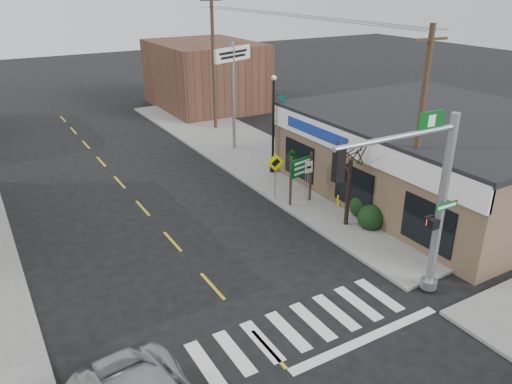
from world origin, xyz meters
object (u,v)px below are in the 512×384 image
fire_hydrant (339,199)px  utility_pole_far (213,61)px  traffic_signal_pole (428,192)px  dance_center_sign (233,70)px  guide_sign (301,171)px  utility_pole_near (418,136)px  lamp_post (274,117)px  bare_tree (352,148)px

fire_hydrant → utility_pole_far: (1.00, 15.94, 4.66)m
traffic_signal_pole → dance_center_sign: size_ratio=0.98×
guide_sign → dance_center_sign: dance_center_sign is taller
fire_hydrant → dance_center_sign: (-0.16, 10.75, 4.84)m
utility_pole_near → traffic_signal_pole: bearing=-126.0°
traffic_signal_pole → guide_sign: traffic_signal_pole is taller
traffic_signal_pole → utility_pole_near: size_ratio=0.75×
traffic_signal_pole → fire_hydrant: (2.53, 7.32, -3.69)m
traffic_signal_pole → lamp_post: 13.26m
traffic_signal_pole → lamp_post: (2.29, 13.04, -0.76)m
lamp_post → fire_hydrant: bearing=-82.0°
fire_hydrant → bare_tree: (-1.00, -1.77, 3.39)m
fire_hydrant → bare_tree: size_ratio=0.13×
guide_sign → utility_pole_near: bearing=-82.7°
dance_center_sign → utility_pole_far: (1.16, 5.19, -0.19)m
fire_hydrant → utility_pole_far: 16.64m
lamp_post → bare_tree: lamp_post is taller
dance_center_sign → utility_pole_near: 14.78m
traffic_signal_pole → utility_pole_far: size_ratio=0.70×
traffic_signal_pole → fire_hydrant: 8.58m
dance_center_sign → utility_pole_near: bearing=-108.9°
lamp_post → utility_pole_far: (1.24, 10.23, 1.72)m
fire_hydrant → bare_tree: bare_tree is taller
lamp_post → dance_center_sign: dance_center_sign is taller
dance_center_sign → bare_tree: 12.63m
fire_hydrant → utility_pole_far: utility_pole_far is taller
guide_sign → dance_center_sign: 10.20m
utility_pole_far → lamp_post: bearing=-100.1°
traffic_signal_pole → guide_sign: bearing=83.8°
traffic_signal_pole → utility_pole_far: (3.53, 23.27, 0.96)m
guide_sign → lamp_post: size_ratio=0.46×
guide_sign → dance_center_sign: size_ratio=0.38×
traffic_signal_pole → lamp_post: traffic_signal_pole is taller
utility_pole_near → guide_sign: bearing=116.7°
bare_tree → lamp_post: bearing=84.2°
bare_tree → utility_pole_far: 17.87m
traffic_signal_pole → fire_hydrant: bearing=71.9°
fire_hydrant → lamp_post: lamp_post is taller
guide_sign → dance_center_sign: bearing=69.3°
dance_center_sign → utility_pole_far: bearing=55.9°
bare_tree → utility_pole_near: (1.50, -2.24, 0.88)m
lamp_post → bare_tree: size_ratio=1.19×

